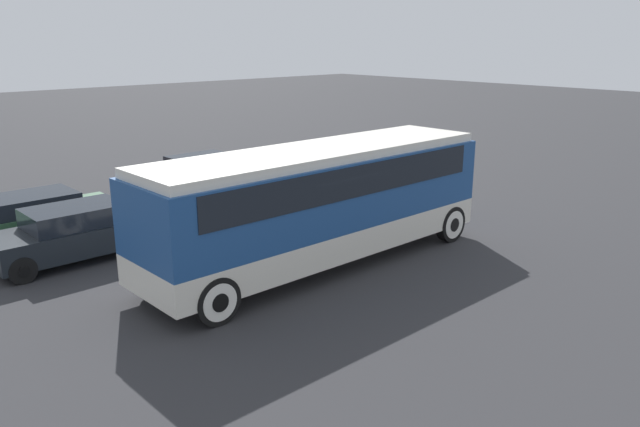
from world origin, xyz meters
TOP-DOWN VIEW (x-y plane):
  - ground_plane at (0.00, 0.00)m, footprint 120.00×120.00m
  - tour_bus at (0.10, 0.00)m, footprint 9.77×2.55m
  - parked_car_near at (-4.42, 7.37)m, footprint 4.44×1.92m
  - parked_car_mid at (2.00, 8.56)m, footprint 4.23×1.84m
  - parked_car_far at (-4.25, 4.64)m, footprint 4.63×1.80m

SIDE VIEW (x-z plane):
  - ground_plane at x=0.00m, z-range 0.00..0.00m
  - parked_car_near at x=-4.42m, z-range 0.00..1.29m
  - parked_car_mid at x=2.00m, z-range 0.00..1.44m
  - parked_car_far at x=-4.25m, z-range 0.00..1.44m
  - tour_bus at x=0.10m, z-range 0.31..3.35m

